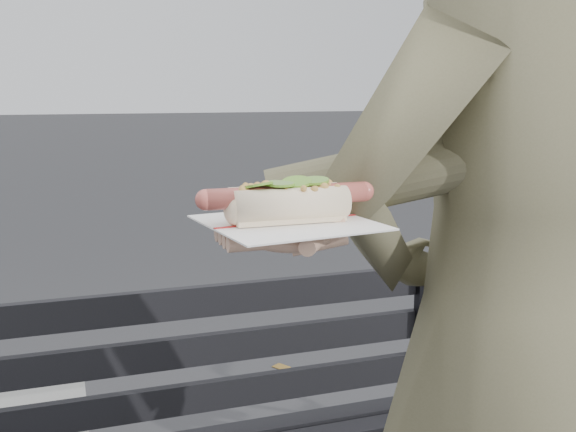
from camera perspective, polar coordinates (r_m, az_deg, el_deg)
name	(u,v)px	position (r m, az deg, el deg)	size (l,w,h in m)	color
person	(505,358)	(1.16, 17.89, -11.34)	(0.68, 0.45, 1.88)	brown
held_hotdog	(406,176)	(0.94, 9.97, 3.36)	(0.63, 0.31, 0.20)	brown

